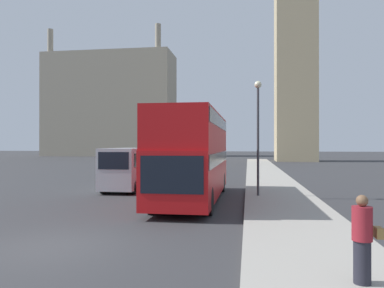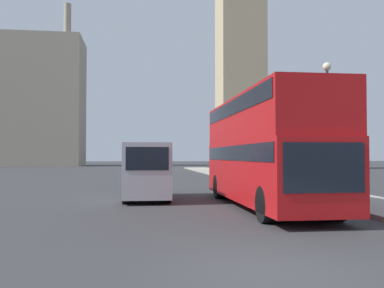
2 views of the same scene
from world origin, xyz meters
name	(u,v)px [view 1 (image 1 of 2)]	position (x,y,z in m)	size (l,w,h in m)	color
ground_plane	(52,247)	(0.00, 0.00, 0.00)	(300.00, 300.00, 0.00)	#333335
sidewalk_strip	(316,255)	(6.74, 0.00, 0.07)	(3.49, 120.00, 0.15)	#9E998E
building_block_distant	(110,105)	(-29.16, 80.63, 12.74)	(31.75, 11.41, 31.00)	#9E937F
red_double_decker_bus	(194,152)	(2.54, 8.66, 2.33)	(2.57, 10.52, 4.17)	#B71114
white_van	(128,168)	(-1.91, 12.15, 1.34)	(2.02, 5.09, 2.51)	#B2B7BC
pedestrian	(363,239)	(7.23, -2.00, 0.96)	(0.52, 0.36, 1.63)	#23232D
street_lamp	(258,120)	(5.64, 9.89, 3.94)	(0.36, 0.36, 5.78)	#38383D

